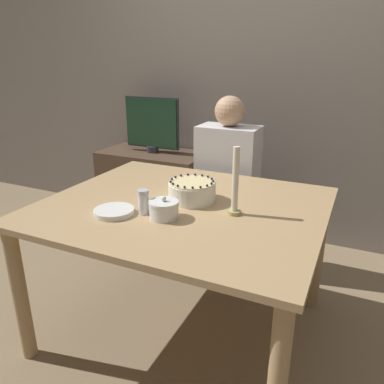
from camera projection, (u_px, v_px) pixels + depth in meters
The scene contains 11 objects.
ground_plane at pixel (184, 327), 2.09m from camera, with size 12.00×12.00×0.00m, color #8C7556.
wall_behind at pixel (264, 74), 2.84m from camera, with size 8.00×0.05×2.60m.
dining_table at pixel (183, 222), 1.88m from camera, with size 1.35×1.15×0.74m.
cake at pixel (192, 191), 1.87m from camera, with size 0.24×0.24×0.11m.
sugar_bowl at pixel (164, 209), 1.67m from camera, with size 0.13×0.13×0.10m.
sugar_shaker at pixel (143, 202), 1.71m from camera, with size 0.05×0.05×0.12m.
plate_stack at pixel (114, 211), 1.72m from camera, with size 0.19×0.19×0.02m.
candle at pixel (235, 187), 1.68m from camera, with size 0.07×0.07×0.32m.
person_man_blue_shirt at pixel (227, 195), 2.59m from camera, with size 0.40×0.34×1.19m.
side_cabinet at pixel (154, 189), 3.27m from camera, with size 0.89×0.47×0.67m.
tv_monitor at pixel (152, 124), 3.08m from camera, with size 0.49×0.10×0.45m.
Camera 1 is at (0.76, -1.53, 1.42)m, focal length 35.00 mm.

